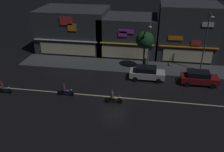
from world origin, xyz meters
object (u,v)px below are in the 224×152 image
streetlamp_mid (206,39)px  motorcycle_opposite_lane (65,91)px  streetlamp_west (149,43)px  traffic_cone (177,79)px  motorcycle_following (3,88)px  parked_car_near_kerb (147,73)px  parked_car_trailing (199,78)px  motorcycle_lead (113,98)px  pedestrian_on_sidewalk (146,63)px

streetlamp_mid → motorcycle_opposite_lane: size_ratio=4.01×
streetlamp_west → traffic_cone: bearing=-32.4°
streetlamp_west → streetlamp_mid: bearing=5.5°
streetlamp_west → motorcycle_following: (-15.75, -8.75, -3.28)m
streetlamp_mid → traffic_cone: size_ratio=13.85×
traffic_cone → motorcycle_following: bearing=-162.0°
motorcycle_following → streetlamp_mid: bearing=-162.1°
streetlamp_west → parked_car_near_kerb: bearing=-90.0°
streetlamp_mid → motorcycle_following: (-22.78, -9.43, -3.97)m
streetlamp_mid → parked_car_near_kerb: bearing=-154.9°
streetlamp_mid → streetlamp_west: bearing=-174.5°
parked_car_trailing → motorcycle_lead: parked_car_trailing is taller
traffic_cone → streetlamp_mid: bearing=43.5°
parked_car_near_kerb → parked_car_trailing: bearing=-3.2°
streetlamp_west → motorcycle_opposite_lane: 12.38m
streetlamp_west → motorcycle_lead: bearing=-110.5°
streetlamp_mid → traffic_cone: 6.23m
streetlamp_mid → pedestrian_on_sidewalk: bearing=-175.3°
streetlamp_west → motorcycle_opposite_lane: size_ratio=3.32×
motorcycle_lead → parked_car_trailing: bearing=-147.5°
parked_car_trailing → motorcycle_following: size_ratio=2.26×
streetlamp_west → traffic_cone: 5.77m
motorcycle_lead → traffic_cone: motorcycle_lead is taller
motorcycle_lead → motorcycle_following: (-12.46, 0.03, 0.00)m
traffic_cone → streetlamp_west: bearing=147.6°
parked_car_near_kerb → traffic_cone: parked_car_near_kerb is taller
motorcycle_following → motorcycle_opposite_lane: 7.04m
parked_car_trailing → streetlamp_west: bearing=-25.5°
streetlamp_west → parked_car_near_kerb: (-0.00, -2.62, -3.05)m
pedestrian_on_sidewalk → motorcycle_opposite_lane: bearing=53.1°
motorcycle_following → motorcycle_opposite_lane: bearing=-179.5°
parked_car_near_kerb → motorcycle_lead: bearing=-118.1°
parked_car_trailing → motorcycle_lead: 11.13m
streetlamp_west → streetlamp_mid: (7.04, 0.68, 0.68)m
streetlamp_mid → motorcycle_lead: size_ratio=4.01×
streetlamp_mid → pedestrian_on_sidewalk: streetlamp_mid is taller
pedestrian_on_sidewalk → motorcycle_opposite_lane: pedestrian_on_sidewalk is taller
streetlamp_west → parked_car_trailing: size_ratio=1.47×
streetlamp_mid → motorcycle_opposite_lane: streetlamp_mid is taller
motorcycle_opposite_lane → traffic_cone: 13.78m
streetlamp_mid → parked_car_trailing: streetlamp_mid is taller
motorcycle_following → motorcycle_opposite_lane: (7.01, 0.62, 0.00)m
pedestrian_on_sidewalk → motorcycle_opposite_lane: (-8.49, -8.21, -0.33)m
streetlamp_mid → parked_car_trailing: 5.28m
parked_car_near_kerb → motorcycle_following: 16.90m
streetlamp_west → pedestrian_on_sidewalk: (-0.25, 0.08, -2.95)m
streetlamp_west → streetlamp_mid: 7.10m
pedestrian_on_sidewalk → parked_car_near_kerb: bearing=104.3°
streetlamp_mid → traffic_cone: streetlamp_mid is taller
streetlamp_west → pedestrian_on_sidewalk: streetlamp_west is taller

